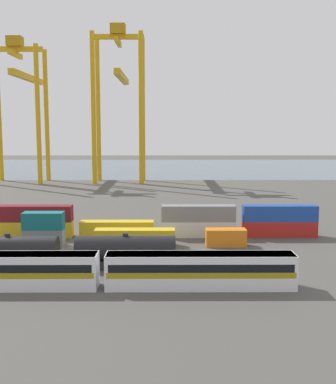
# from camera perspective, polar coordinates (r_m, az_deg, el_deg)

# --- Properties ---
(ground_plane) EXTENTS (420.00, 420.00, 0.00)m
(ground_plane) POSITION_cam_1_polar(r_m,az_deg,el_deg) (112.55, -7.18, -1.54)
(ground_plane) COLOR #4C4944
(harbour_water) EXTENTS (400.00, 110.00, 0.01)m
(harbour_water) POSITION_cam_1_polar(r_m,az_deg,el_deg) (220.95, -3.81, 2.94)
(harbour_water) COLOR #475B6B
(harbour_water) RESTS_ON ground_plane
(passenger_train) EXTENTS (64.91, 3.14, 3.90)m
(passenger_train) POSITION_cam_1_polar(r_m,az_deg,el_deg) (56.81, -19.06, -8.70)
(passenger_train) COLOR silver
(passenger_train) RESTS_ON ground_plane
(freight_tank_row) EXTENTS (42.64, 3.04, 4.50)m
(freight_tank_row) POSITION_cam_1_polar(r_m,az_deg,el_deg) (64.59, -18.52, -6.73)
(freight_tank_row) COLOR #232326
(freight_tank_row) RESTS_ON ground_plane
(shipping_container_3) EXTENTS (6.04, 2.44, 2.60)m
(shipping_container_3) POSITION_cam_1_polar(r_m,az_deg,el_deg) (75.02, -14.55, -5.28)
(shipping_container_3) COLOR slate
(shipping_container_3) RESTS_ON ground_plane
(shipping_container_4) EXTENTS (6.04, 2.44, 2.60)m
(shipping_container_4) POSITION_cam_1_polar(r_m,az_deg,el_deg) (74.50, -14.62, -3.33)
(shipping_container_4) COLOR #146066
(shipping_container_4) RESTS_ON shipping_container_3
(shipping_container_5) EXTENTS (12.10, 2.44, 2.60)m
(shipping_container_5) POSITION_cam_1_polar(r_m,az_deg,el_deg) (72.88, -3.96, -5.43)
(shipping_container_5) COLOR gold
(shipping_container_5) RESTS_ON ground_plane
(shipping_container_6) EXTENTS (6.04, 2.44, 2.60)m
(shipping_container_6) POSITION_cam_1_polar(r_m,az_deg,el_deg) (73.31, 6.89, -5.39)
(shipping_container_6) COLOR orange
(shipping_container_6) RESTS_ON ground_plane
(shipping_container_9) EXTENTS (12.10, 2.44, 2.60)m
(shipping_container_9) POSITION_cam_1_polar(r_m,az_deg,el_deg) (81.77, -15.48, -4.26)
(shipping_container_9) COLOR gold
(shipping_container_9) RESTS_ON ground_plane
(shipping_container_10) EXTENTS (12.10, 2.44, 2.60)m
(shipping_container_10) POSITION_cam_1_polar(r_m,az_deg,el_deg) (81.29, -15.54, -2.47)
(shipping_container_10) COLOR maroon
(shipping_container_10) RESTS_ON shipping_container_9
(shipping_container_11) EXTENTS (12.10, 2.44, 2.60)m
(shipping_container_11) POSITION_cam_1_polar(r_m,az_deg,el_deg) (79.34, -6.09, -4.38)
(shipping_container_11) COLOR gold
(shipping_container_11) RESTS_ON ground_plane
(shipping_container_12) EXTENTS (12.10, 2.44, 2.60)m
(shipping_container_12) POSITION_cam_1_polar(r_m,az_deg,el_deg) (79.12, 3.62, -4.39)
(shipping_container_12) COLOR silver
(shipping_container_12) RESTS_ON ground_plane
(shipping_container_13) EXTENTS (12.10, 2.44, 2.60)m
(shipping_container_13) POSITION_cam_1_polar(r_m,az_deg,el_deg) (78.62, 3.63, -2.54)
(shipping_container_13) COLOR slate
(shipping_container_13) RESTS_ON shipping_container_12
(shipping_container_14) EXTENTS (12.10, 2.44, 2.60)m
(shipping_container_14) POSITION_cam_1_polar(r_m,az_deg,el_deg) (81.13, 13.11, -4.27)
(shipping_container_14) COLOR #AD211C
(shipping_container_14) RESTS_ON ground_plane
(shipping_container_15) EXTENTS (12.10, 2.44, 2.60)m
(shipping_container_15) POSITION_cam_1_polar(r_m,az_deg,el_deg) (80.65, 13.16, -2.47)
(shipping_container_15) COLOR #1C4299
(shipping_container_15) RESTS_ON shipping_container_14
(gantry_crane_west) EXTENTS (17.71, 37.13, 47.08)m
(gantry_crane_west) POSITION_cam_1_polar(r_m,az_deg,el_deg) (169.22, -17.26, 11.03)
(gantry_crane_west) COLOR gold
(gantry_crane_west) RESTS_ON ground_plane
(gantry_crane_central) EXTENTS (16.73, 37.68, 50.97)m
(gantry_crane_central) POSITION_cam_1_polar(r_m,az_deg,el_deg) (162.92, -5.80, 12.00)
(gantry_crane_central) COLOR gold
(gantry_crane_central) RESTS_ON ground_plane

